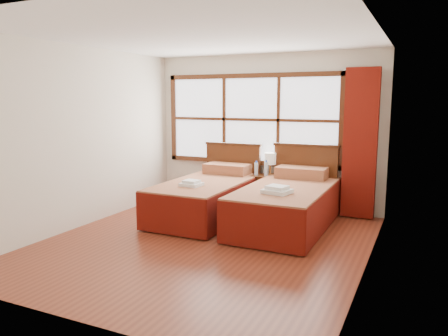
% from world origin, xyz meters
% --- Properties ---
extents(floor, '(4.50, 4.50, 0.00)m').
position_xyz_m(floor, '(0.00, 0.00, 0.00)').
color(floor, brown).
rests_on(floor, ground).
extents(ceiling, '(4.50, 4.50, 0.00)m').
position_xyz_m(ceiling, '(0.00, 0.00, 2.60)').
color(ceiling, white).
rests_on(ceiling, wall_back).
extents(wall_back, '(4.00, 0.00, 4.00)m').
position_xyz_m(wall_back, '(0.00, 2.25, 1.30)').
color(wall_back, silver).
rests_on(wall_back, floor).
extents(wall_left, '(0.00, 4.50, 4.50)m').
position_xyz_m(wall_left, '(-2.00, 0.00, 1.30)').
color(wall_left, silver).
rests_on(wall_left, floor).
extents(wall_right, '(0.00, 4.50, 4.50)m').
position_xyz_m(wall_right, '(2.00, 0.00, 1.30)').
color(wall_right, silver).
rests_on(wall_right, floor).
extents(window, '(3.16, 0.06, 1.56)m').
position_xyz_m(window, '(-0.25, 2.21, 1.50)').
color(window, white).
rests_on(window, wall_back).
extents(curtain, '(0.50, 0.16, 2.30)m').
position_xyz_m(curtain, '(1.60, 2.11, 1.17)').
color(curtain, maroon).
rests_on(curtain, wall_back).
extents(bed_left, '(1.12, 2.17, 1.09)m').
position_xyz_m(bed_left, '(-0.55, 1.20, 0.33)').
color(bed_left, '#391B0B').
rests_on(bed_left, floor).
extents(bed_right, '(1.15, 2.24, 1.13)m').
position_xyz_m(bed_right, '(0.75, 1.20, 0.34)').
color(bed_right, '#391B0B').
rests_on(bed_right, floor).
extents(nightstand, '(0.44, 0.43, 0.58)m').
position_xyz_m(nightstand, '(0.10, 1.99, 0.29)').
color(nightstand, '#4B2410').
rests_on(nightstand, floor).
extents(towels_left, '(0.31, 0.28, 0.09)m').
position_xyz_m(towels_left, '(-0.58, 0.69, 0.62)').
color(towels_left, white).
rests_on(towels_left, bed_left).
extents(towels_right, '(0.40, 0.37, 0.10)m').
position_xyz_m(towels_right, '(0.75, 0.65, 0.65)').
color(towels_right, white).
rests_on(towels_right, bed_right).
extents(lamp, '(0.19, 0.19, 0.37)m').
position_xyz_m(lamp, '(0.16, 2.07, 0.85)').
color(lamp, gold).
rests_on(lamp, nightstand).
extents(bottle_near, '(0.06, 0.06, 0.24)m').
position_xyz_m(bottle_near, '(-0.04, 1.95, 0.69)').
color(bottle_near, silver).
rests_on(bottle_near, nightstand).
extents(bottle_far, '(0.07, 0.07, 0.26)m').
position_xyz_m(bottle_far, '(0.13, 1.98, 0.70)').
color(bottle_far, silver).
rests_on(bottle_far, nightstand).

